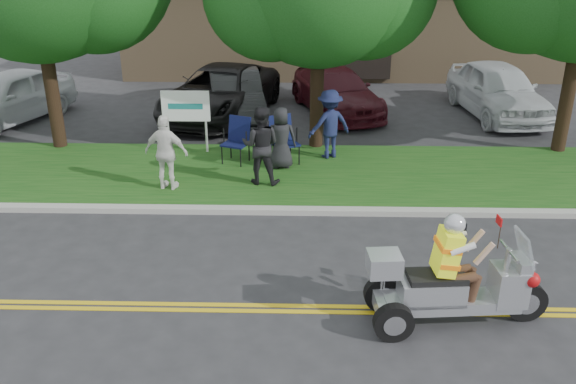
{
  "coord_description": "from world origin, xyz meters",
  "views": [
    {
      "loc": [
        0.14,
        -8.65,
        5.57
      ],
      "look_at": [
        -0.13,
        2.0,
        0.95
      ],
      "focal_mm": 38.0,
      "sensor_mm": 36.0,
      "label": 1
    }
  ],
  "objects_px": {
    "trike_scooter": "(450,286)",
    "lawn_chair_b": "(283,136)",
    "spectator_adult_mid": "(261,145)",
    "parked_car_mid": "(220,92)",
    "parked_car_left": "(236,95)",
    "lawn_chair_a": "(237,137)",
    "parked_car_right": "(336,91)",
    "spectator_adult_right": "(166,153)",
    "parked_car_far_right": "(497,90)",
    "parked_car_far_left": "(6,97)"
  },
  "relations": [
    {
      "from": "trike_scooter",
      "to": "spectator_adult_mid",
      "type": "distance_m",
      "value": 6.2
    },
    {
      "from": "spectator_adult_right",
      "to": "lawn_chair_a",
      "type": "bearing_deg",
      "value": -115.97
    },
    {
      "from": "parked_car_left",
      "to": "parked_car_mid",
      "type": "xyz_separation_m",
      "value": [
        -0.5,
        0.11,
        0.06
      ]
    },
    {
      "from": "lawn_chair_a",
      "to": "parked_car_far_left",
      "type": "distance_m",
      "value": 8.27
    },
    {
      "from": "lawn_chair_b",
      "to": "parked_car_right",
      "type": "bearing_deg",
      "value": 45.24
    },
    {
      "from": "lawn_chair_b",
      "to": "spectator_adult_mid",
      "type": "distance_m",
      "value": 1.49
    },
    {
      "from": "lawn_chair_a",
      "to": "parked_car_right",
      "type": "bearing_deg",
      "value": 82.48
    },
    {
      "from": "parked_car_left",
      "to": "spectator_adult_right",
      "type": "bearing_deg",
      "value": -108.9
    },
    {
      "from": "lawn_chair_b",
      "to": "spectator_adult_right",
      "type": "bearing_deg",
      "value": -171.85
    },
    {
      "from": "lawn_chair_b",
      "to": "spectator_adult_mid",
      "type": "bearing_deg",
      "value": -135.11
    },
    {
      "from": "parked_car_right",
      "to": "parked_car_far_right",
      "type": "distance_m",
      "value": 5.12
    },
    {
      "from": "parked_car_left",
      "to": "parked_car_right",
      "type": "xyz_separation_m",
      "value": [
        3.22,
        0.72,
        -0.03
      ]
    },
    {
      "from": "parked_car_far_left",
      "to": "parked_car_far_right",
      "type": "distance_m",
      "value": 15.37
    },
    {
      "from": "trike_scooter",
      "to": "lawn_chair_b",
      "type": "height_order",
      "value": "trike_scooter"
    },
    {
      "from": "lawn_chair_b",
      "to": "spectator_adult_mid",
      "type": "xyz_separation_m",
      "value": [
        -0.45,
        -1.4,
        0.24
      ]
    },
    {
      "from": "parked_car_mid",
      "to": "parked_car_far_right",
      "type": "xyz_separation_m",
      "value": [
        8.83,
        0.29,
        0.07
      ]
    },
    {
      "from": "lawn_chair_a",
      "to": "parked_car_mid",
      "type": "distance_m",
      "value": 4.49
    },
    {
      "from": "parked_car_far_left",
      "to": "parked_car_left",
      "type": "bearing_deg",
      "value": 26.52
    },
    {
      "from": "trike_scooter",
      "to": "spectator_adult_right",
      "type": "distance_m",
      "value": 7.2
    },
    {
      "from": "trike_scooter",
      "to": "spectator_adult_mid",
      "type": "bearing_deg",
      "value": 116.06
    },
    {
      "from": "spectator_adult_mid",
      "to": "parked_car_left",
      "type": "xyz_separation_m",
      "value": [
        -1.18,
        5.69,
        -0.29
      ]
    },
    {
      "from": "lawn_chair_b",
      "to": "parked_car_far_left",
      "type": "bearing_deg",
      "value": 130.52
    },
    {
      "from": "spectator_adult_right",
      "to": "parked_car_right",
      "type": "distance_m",
      "value": 7.97
    },
    {
      "from": "lawn_chair_a",
      "to": "lawn_chair_b",
      "type": "xyz_separation_m",
      "value": [
        1.14,
        -0.03,
        0.03
      ]
    },
    {
      "from": "parked_car_left",
      "to": "lawn_chair_b",
      "type": "bearing_deg",
      "value": -79.64
    },
    {
      "from": "parked_car_right",
      "to": "parked_car_far_right",
      "type": "relative_size",
      "value": 0.96
    },
    {
      "from": "parked_car_far_left",
      "to": "parked_car_right",
      "type": "bearing_deg",
      "value": 28.54
    },
    {
      "from": "lawn_chair_a",
      "to": "parked_car_far_right",
      "type": "relative_size",
      "value": 0.23
    },
    {
      "from": "parked_car_mid",
      "to": "parked_car_right",
      "type": "height_order",
      "value": "parked_car_mid"
    },
    {
      "from": "lawn_chair_a",
      "to": "parked_car_far_right",
      "type": "distance_m",
      "value": 9.12
    },
    {
      "from": "trike_scooter",
      "to": "parked_car_mid",
      "type": "distance_m",
      "value": 12.13
    },
    {
      "from": "parked_car_left",
      "to": "trike_scooter",
      "type": "bearing_deg",
      "value": -78.8
    },
    {
      "from": "spectator_adult_right",
      "to": "parked_car_mid",
      "type": "distance_m",
      "value": 6.23
    },
    {
      "from": "lawn_chair_a",
      "to": "parked_car_left",
      "type": "relative_size",
      "value": 0.26
    },
    {
      "from": "trike_scooter",
      "to": "spectator_adult_mid",
      "type": "xyz_separation_m",
      "value": [
        -3.18,
        5.3,
        0.37
      ]
    },
    {
      "from": "parked_car_right",
      "to": "parked_car_far_left",
      "type": "bearing_deg",
      "value": 169.56
    },
    {
      "from": "lawn_chair_b",
      "to": "parked_car_far_left",
      "type": "distance_m",
      "value": 9.33
    },
    {
      "from": "parked_car_right",
      "to": "lawn_chair_b",
      "type": "bearing_deg",
      "value": -126.22
    },
    {
      "from": "lawn_chair_b",
      "to": "parked_car_left",
      "type": "relative_size",
      "value": 0.27
    },
    {
      "from": "trike_scooter",
      "to": "parked_car_far_left",
      "type": "relative_size",
      "value": 0.6
    },
    {
      "from": "spectator_adult_mid",
      "to": "parked_car_left",
      "type": "bearing_deg",
      "value": -70.98
    },
    {
      "from": "parked_car_far_left",
      "to": "spectator_adult_right",
      "type": "bearing_deg",
      "value": -20.9
    },
    {
      "from": "trike_scooter",
      "to": "parked_car_right",
      "type": "xyz_separation_m",
      "value": [
        -1.15,
        11.71,
        0.05
      ]
    },
    {
      "from": "parked_car_far_right",
      "to": "trike_scooter",
      "type": "bearing_deg",
      "value": -115.57
    },
    {
      "from": "parked_car_left",
      "to": "parked_car_right",
      "type": "height_order",
      "value": "parked_car_left"
    },
    {
      "from": "spectator_adult_mid",
      "to": "parked_car_mid",
      "type": "relative_size",
      "value": 0.32
    },
    {
      "from": "lawn_chair_a",
      "to": "lawn_chair_b",
      "type": "relative_size",
      "value": 0.96
    },
    {
      "from": "trike_scooter",
      "to": "parked_car_far_left",
      "type": "distance_m",
      "value": 15.29
    },
    {
      "from": "trike_scooter",
      "to": "parked_car_far_right",
      "type": "height_order",
      "value": "trike_scooter"
    },
    {
      "from": "trike_scooter",
      "to": "lawn_chair_b",
      "type": "distance_m",
      "value": 7.24
    }
  ]
}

